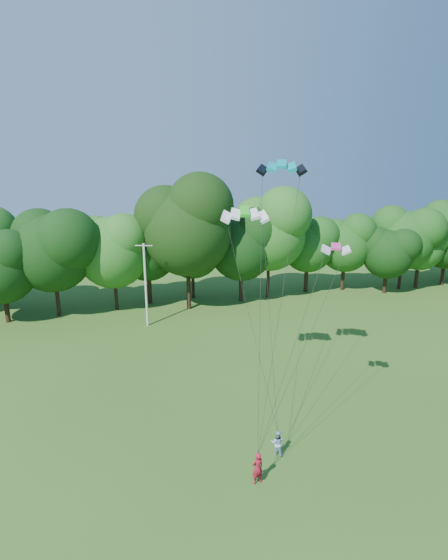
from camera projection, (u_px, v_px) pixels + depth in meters
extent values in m
plane|color=#305818|center=(275.00, 556.00, 19.29)|extent=(160.00, 160.00, 0.00)
cylinder|color=silver|center=(146.00, 285.00, 44.78)|extent=(0.22, 0.22, 8.78)
cube|color=silver|center=(144.00, 246.00, 43.66)|extent=(1.70, 0.60, 0.08)
imported|color=#A31528|center=(257.00, 468.00, 23.44)|extent=(0.76, 0.59, 1.86)
imported|color=#A8C4E9|center=(277.00, 443.00, 25.75)|extent=(0.96, 0.90, 1.57)
cube|color=#059999|center=(282.00, 164.00, 27.20)|extent=(3.26, 2.33, 0.56)
cube|color=#26D21F|center=(245.00, 211.00, 29.29)|extent=(3.33, 2.02, 0.64)
cube|color=#D23A8A|center=(336.00, 247.00, 24.97)|extent=(1.83, 1.41, 0.32)
cylinder|color=#302412|center=(189.00, 286.00, 50.38)|extent=(0.51, 0.51, 5.44)
ellipsoid|color=black|center=(187.00, 224.00, 48.45)|extent=(10.88, 10.88, 11.87)
cylinder|color=#341F15|center=(417.00, 276.00, 59.03)|extent=(0.44, 0.44, 3.35)
ellipsoid|color=#1F561A|center=(420.00, 243.00, 57.84)|extent=(6.70, 6.70, 7.31)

